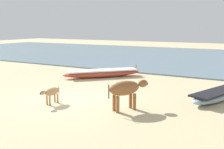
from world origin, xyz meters
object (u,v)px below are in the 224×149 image
object	(u,v)px
fishing_boat_3	(217,95)
cow_adult_brown	(126,89)
fishing_boat_1	(102,73)
calf_near_tan	(51,92)

from	to	relation	value
fishing_boat_3	cow_adult_brown	size ratio (longest dim) A/B	2.16
fishing_boat_3	cow_adult_brown	xyz separation A→B (m)	(-2.70, -2.79, 0.54)
fishing_boat_1	cow_adult_brown	world-z (taller)	cow_adult_brown
cow_adult_brown	calf_near_tan	bearing A→B (deg)	136.23
fishing_boat_1	cow_adult_brown	distance (m)	6.22
fishing_boat_3	fishing_boat_1	bearing A→B (deg)	94.29
calf_near_tan	fishing_boat_1	bearing A→B (deg)	-165.34
cow_adult_brown	fishing_boat_3	bearing A→B (deg)	-10.90
fishing_boat_1	fishing_boat_3	xyz separation A→B (m)	(6.52, -2.09, -0.02)
fishing_boat_1	cow_adult_brown	size ratio (longest dim) A/B	2.60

